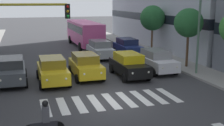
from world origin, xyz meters
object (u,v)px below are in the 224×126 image
car_row2_0 (127,47)px  motorcycle_with_rider (44,122)px  street_tree_2 (152,18)px  street_lamp_left (194,11)px  car_0 (156,60)px  car_3 (53,70)px  car_row2_1 (100,49)px  car_2 (86,65)px  traffic_light_gantry (3,37)px  car_4 (11,70)px  street_tree_1 (189,23)px  bus_behind_traffic (84,31)px  car_1 (129,65)px

car_row2_0 → motorcycle_with_rider: 19.28m
street_tree_2 → street_lamp_left: bearing=82.0°
car_0 → car_row2_0: same height
car_3 → car_row2_1: (-5.38, -7.66, 0.00)m
car_2 → street_tree_2: (-9.02, -8.15, 2.82)m
car_2 → car_3: bearing=18.2°
car_row2_0 → motorcycle_with_rider: car_row2_0 is taller
traffic_light_gantry → car_2: bearing=-136.1°
car_3 → motorcycle_with_rider: size_ratio=2.61×
car_4 → street_tree_2: bearing=-149.9°
car_2 → traffic_light_gantry: size_ratio=0.81×
motorcycle_with_rider → street_tree_2: 21.64m
street_lamp_left → car_3: bearing=-5.9°
car_row2_1 → street_tree_1: street_tree_1 is taller
car_2 → bus_behind_traffic: size_ratio=0.42×
car_0 → car_2: same height
car_2 → car_4: (5.14, 0.06, 0.00)m
bus_behind_traffic → traffic_light_gantry: traffic_light_gantry is taller
bus_behind_traffic → car_1: bearing=90.0°
traffic_light_gantry → street_tree_2: 19.40m
car_row2_1 → car_row2_0: bearing=-167.2°
car_4 → car_row2_0: bearing=-145.7°
car_4 → street_tree_1: size_ratio=0.93×
car_0 → motorcycle_with_rider: bearing=44.3°
car_1 → motorcycle_with_rider: 10.76m
car_3 → bus_behind_traffic: 16.71m
car_row2_0 → traffic_light_gantry: 17.12m
car_2 → street_tree_2: 12.48m
car_row2_1 → street_tree_2: (-6.11, -1.30, 2.82)m
traffic_light_gantry → street_tree_1: 14.92m
car_2 → car_row2_0: size_ratio=1.00×
street_lamp_left → car_4: bearing=-8.0°
bus_behind_traffic → car_0: bearing=100.0°
car_1 → car_row2_0: same height
car_2 → street_tree_1: size_ratio=0.93×
bus_behind_traffic → car_2: bearing=78.3°
car_1 → traffic_light_gantry: size_ratio=0.81×
car_0 → bus_behind_traffic: bearing=-80.0°
traffic_light_gantry → street_lamp_left: 13.26m
car_0 → street_lamp_left: bearing=133.9°
car_0 → car_4: (10.86, 0.17, 0.00)m
car_4 → traffic_light_gantry: traffic_light_gantry is taller
motorcycle_with_rider → car_3: bearing=-98.4°
street_lamp_left → street_tree_1: 2.75m
car_4 → street_lamp_left: bearing=172.0°
car_0 → car_2: bearing=1.1°
car_1 → street_lamp_left: 6.06m
car_4 → street_tree_1: 14.09m
car_4 → traffic_light_gantry: 5.73m
street_lamp_left → car_1: bearing=-14.0°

